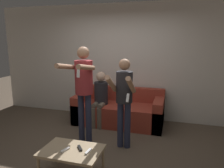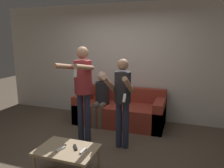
% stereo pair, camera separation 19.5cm
% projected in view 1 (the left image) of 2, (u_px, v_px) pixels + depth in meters
% --- Properties ---
extents(ground_plane, '(14.00, 14.00, 0.00)m').
position_uv_depth(ground_plane, '(93.00, 152.00, 3.71)').
color(ground_plane, brown).
extents(wall_back, '(6.40, 0.06, 2.70)m').
position_uv_depth(wall_back, '(121.00, 62.00, 5.20)').
color(wall_back, silver).
rests_on(wall_back, ground_plane).
extents(couch, '(1.98, 0.85, 0.78)m').
position_uv_depth(couch, '(119.00, 111.00, 4.96)').
color(couch, '#9E3828').
rests_on(couch, ground_plane).
extents(person_standing_left, '(0.44, 0.78, 1.77)m').
position_uv_depth(person_standing_left, '(83.00, 84.00, 3.87)').
color(person_standing_left, '#282D47').
rests_on(person_standing_left, ground_plane).
extents(person_standing_right, '(0.40, 0.64, 1.57)m').
position_uv_depth(person_standing_right, '(124.00, 95.00, 3.70)').
color(person_standing_right, '#282D47').
rests_on(person_standing_right, ground_plane).
extents(person_seated, '(0.30, 0.53, 1.19)m').
position_uv_depth(person_seated, '(100.00, 96.00, 4.81)').
color(person_seated, '#6B6051').
rests_on(person_seated, ground_plane).
extents(coffee_table, '(0.82, 0.57, 0.41)m').
position_uv_depth(coffee_table, '(72.00, 152.00, 3.00)').
color(coffee_table, tan).
rests_on(coffee_table, ground_plane).
extents(remote_near, '(0.08, 0.15, 0.02)m').
position_uv_depth(remote_near, '(65.00, 150.00, 2.96)').
color(remote_near, white).
rests_on(remote_near, coffee_table).
extents(remote_mid, '(0.05, 0.15, 0.02)m').
position_uv_depth(remote_mid, '(88.00, 151.00, 2.92)').
color(remote_mid, white).
rests_on(remote_mid, coffee_table).
extents(remote_far, '(0.12, 0.14, 0.02)m').
position_uv_depth(remote_far, '(80.00, 148.00, 3.01)').
color(remote_far, black).
rests_on(remote_far, coffee_table).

